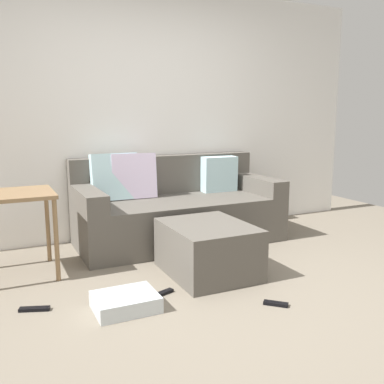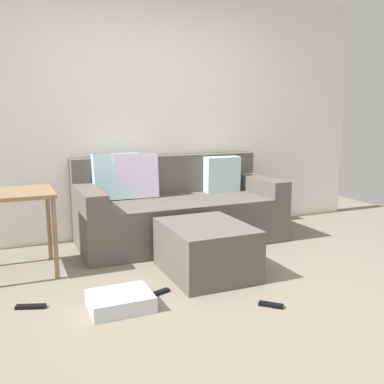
{
  "view_description": "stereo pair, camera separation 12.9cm",
  "coord_description": "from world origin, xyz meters",
  "px_view_note": "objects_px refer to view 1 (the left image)",
  "views": [
    {
      "loc": [
        -1.47,
        -2.4,
        1.28
      ],
      "look_at": [
        0.17,
        1.03,
        0.6
      ],
      "focal_mm": 40.12,
      "sensor_mm": 36.0,
      "label": 1
    },
    {
      "loc": [
        -1.35,
        -2.46,
        1.28
      ],
      "look_at": [
        0.17,
        1.03,
        0.6
      ],
      "focal_mm": 40.12,
      "sensor_mm": 36.0,
      "label": 2
    }
  ],
  "objects_px": {
    "remote_near_ottoman": "(276,304)",
    "remote_under_side_table": "(34,309)",
    "storage_bin": "(125,302)",
    "couch_sectional": "(176,210)",
    "remote_by_storage_bin": "(162,293)",
    "side_table": "(19,205)",
    "ottoman": "(208,249)"
  },
  "relations": [
    {
      "from": "side_table",
      "to": "remote_near_ottoman",
      "type": "distance_m",
      "value": 2.11
    },
    {
      "from": "remote_near_ottoman",
      "to": "remote_by_storage_bin",
      "type": "relative_size",
      "value": 0.88
    },
    {
      "from": "remote_near_ottoman",
      "to": "remote_under_side_table",
      "type": "relative_size",
      "value": 0.84
    },
    {
      "from": "remote_by_storage_bin",
      "to": "remote_under_side_table",
      "type": "relative_size",
      "value": 0.95
    },
    {
      "from": "storage_bin",
      "to": "remote_by_storage_bin",
      "type": "height_order",
      "value": "storage_bin"
    },
    {
      "from": "storage_bin",
      "to": "remote_by_storage_bin",
      "type": "bearing_deg",
      "value": 20.37
    },
    {
      "from": "couch_sectional",
      "to": "side_table",
      "type": "xyz_separation_m",
      "value": [
        -1.51,
        -0.36,
        0.25
      ]
    },
    {
      "from": "couch_sectional",
      "to": "remote_by_storage_bin",
      "type": "xyz_separation_m",
      "value": [
        -0.64,
        -1.22,
        -0.31
      ]
    },
    {
      "from": "couch_sectional",
      "to": "remote_by_storage_bin",
      "type": "relative_size",
      "value": 10.86
    },
    {
      "from": "remote_near_ottoman",
      "to": "remote_by_storage_bin",
      "type": "bearing_deg",
      "value": -173.42
    },
    {
      "from": "side_table",
      "to": "storage_bin",
      "type": "bearing_deg",
      "value": -60.2
    },
    {
      "from": "ottoman",
      "to": "remote_near_ottoman",
      "type": "xyz_separation_m",
      "value": [
        0.14,
        -0.74,
        -0.2
      ]
    },
    {
      "from": "storage_bin",
      "to": "remote_near_ottoman",
      "type": "height_order",
      "value": "storage_bin"
    },
    {
      "from": "side_table",
      "to": "remote_under_side_table",
      "type": "distance_m",
      "value": 0.93
    },
    {
      "from": "side_table",
      "to": "remote_by_storage_bin",
      "type": "distance_m",
      "value": 1.35
    },
    {
      "from": "storage_bin",
      "to": "side_table",
      "type": "xyz_separation_m",
      "value": [
        -0.56,
        0.98,
        0.52
      ]
    },
    {
      "from": "remote_under_side_table",
      "to": "storage_bin",
      "type": "bearing_deg",
      "value": -3.7
    },
    {
      "from": "storage_bin",
      "to": "remote_by_storage_bin",
      "type": "distance_m",
      "value": 0.33
    },
    {
      "from": "couch_sectional",
      "to": "remote_under_side_table",
      "type": "relative_size",
      "value": 10.35
    },
    {
      "from": "side_table",
      "to": "remote_by_storage_bin",
      "type": "height_order",
      "value": "side_table"
    },
    {
      "from": "storage_bin",
      "to": "side_table",
      "type": "distance_m",
      "value": 1.24
    },
    {
      "from": "couch_sectional",
      "to": "side_table",
      "type": "height_order",
      "value": "couch_sectional"
    },
    {
      "from": "couch_sectional",
      "to": "ottoman",
      "type": "xyz_separation_m",
      "value": [
        -0.15,
        -0.98,
        -0.11
      ]
    },
    {
      "from": "remote_near_ottoman",
      "to": "ottoman",
      "type": "bearing_deg",
      "value": 145.2
    },
    {
      "from": "ottoman",
      "to": "remote_by_storage_bin",
      "type": "xyz_separation_m",
      "value": [
        -0.5,
        -0.24,
        -0.2
      ]
    },
    {
      "from": "remote_by_storage_bin",
      "to": "ottoman",
      "type": "bearing_deg",
      "value": 6.7
    },
    {
      "from": "storage_bin",
      "to": "remote_by_storage_bin",
      "type": "xyz_separation_m",
      "value": [
        0.31,
        0.11,
        -0.04
      ]
    },
    {
      "from": "remote_near_ottoman",
      "to": "remote_under_side_table",
      "type": "bearing_deg",
      "value": -158.24
    },
    {
      "from": "couch_sectional",
      "to": "remote_by_storage_bin",
      "type": "distance_m",
      "value": 1.41
    },
    {
      "from": "ottoman",
      "to": "remote_by_storage_bin",
      "type": "height_order",
      "value": "ottoman"
    },
    {
      "from": "ottoman",
      "to": "storage_bin",
      "type": "relative_size",
      "value": 1.89
    },
    {
      "from": "couch_sectional",
      "to": "remote_near_ottoman",
      "type": "bearing_deg",
      "value": -90.16
    }
  ]
}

